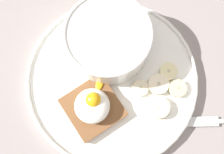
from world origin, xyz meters
The scene contains 11 objects.
ground_plane centered at (0.00, 0.00, 1.00)cm, with size 120.00×120.00×2.00cm, color gray.
plate centered at (0.00, 0.00, 2.80)cm, with size 28.81×28.81×1.60cm.
oatmeal_bowl centered at (1.82, 5.53, 6.32)cm, with size 13.90×13.90×6.61cm.
toast_slice centered at (-4.76, -3.08, 3.71)cm, with size 9.50×9.50×1.27cm.
poached_egg centered at (-4.66, -2.95, 5.78)cm, with size 6.64×7.28×3.53cm.
banana_slice_front centered at (6.57, -3.96, 3.61)cm, with size 4.11×4.07×1.28cm.
banana_slice_left centered at (9.04, -2.71, 3.55)cm, with size 3.11×3.08×1.16cm.
banana_slice_back centered at (3.59, -3.27, 3.59)cm, with size 3.28×3.37×1.37cm.
banana_slice_right centered at (9.14, -5.85, 3.65)cm, with size 4.13×4.13×1.56cm.
banana_slice_inner centered at (4.94, -7.45, 3.61)cm, with size 4.84×4.88×1.44cm.
knife centered at (12.85, -13.30, 2.40)cm, with size 12.80×6.40×0.80cm.
Camera 1 is at (-4.69, -10.43, 53.71)cm, focal length 50.00 mm.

